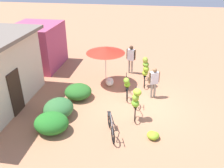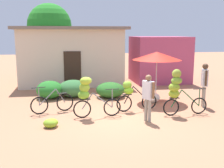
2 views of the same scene
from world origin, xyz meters
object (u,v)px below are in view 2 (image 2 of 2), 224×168
bicycle_near_pile (88,93)px  banana_pile_on_ground (51,123)px  bicycle_by_shop (178,89)px  building_low (72,56)px  person_vendor (205,80)px  bicycle_leftmost (52,103)px  tree_behind_building (49,26)px  produce_sack (152,98)px  person_bystander (148,93)px  shop_pink (159,59)px  bicycle_center_loaded (132,94)px  market_umbrella (157,56)px

bicycle_near_pile → banana_pile_on_ground: size_ratio=2.81×
banana_pile_on_ground → bicycle_by_shop: bearing=6.7°
building_low → person_vendor: building_low is taller
bicycle_leftmost → person_vendor: 6.04m
banana_pile_on_ground → bicycle_near_pile: bearing=31.7°
building_low → tree_behind_building: (-1.24, 1.47, 1.69)m
produce_sack → bicycle_near_pile: bearing=-150.4°
person_vendor → person_bystander: person_vendor is taller
shop_pink → bicycle_leftmost: size_ratio=2.02×
building_low → shop_pink: bearing=1.2°
tree_behind_building → building_low: bearing=-49.8°
person_vendor → bicycle_near_pile: bearing=-172.1°
banana_pile_on_ground → produce_sack: 4.83m
shop_pink → person_vendor: bearing=-92.0°
bicycle_leftmost → bicycle_center_loaded: (3.00, -0.29, 0.30)m
bicycle_leftmost → building_low: bearing=81.0°
building_low → person_vendor: bearing=-49.3°
market_umbrella → bicycle_near_pile: (-3.12, -1.90, -1.11)m
person_vendor → banana_pile_on_ground: bearing=-166.4°
bicycle_leftmost → bicycle_by_shop: bearing=-14.3°
banana_pile_on_ground → bicycle_leftmost: bearing=90.0°
bicycle_leftmost → bicycle_near_pile: 1.63m
market_umbrella → bicycle_leftmost: bearing=-166.8°
bicycle_by_shop → banana_pile_on_ground: size_ratio=2.80×
bicycle_leftmost → banana_pile_on_ground: bicycle_leftmost is taller
shop_pink → bicycle_center_loaded: 6.94m
market_umbrella → bicycle_center_loaded: bearing=-136.7°
bicycle_by_shop → bicycle_center_loaded: bearing=150.2°
building_low → bicycle_leftmost: building_low is taller
bicycle_by_shop → person_bystander: 1.33m
building_low → person_bystander: (2.33, -7.32, -0.69)m
building_low → banana_pile_on_ground: 7.58m
bicycle_leftmost → bicycle_by_shop: (4.47, -1.14, 0.61)m
bicycle_center_loaded → produce_sack: bicycle_center_loaded is taller
tree_behind_building → banana_pile_on_ground: tree_behind_building is taller
tree_behind_building → person_vendor: size_ratio=2.66×
tree_behind_building → bicycle_leftmost: bearing=-87.3°
banana_pile_on_ground → person_bystander: (3.23, 0.05, 0.84)m
shop_pink → bicycle_by_shop: bearing=-104.0°
bicycle_center_loaded → bicycle_by_shop: bearing=-29.8°
bicycle_near_pile → bicycle_center_loaded: bearing=18.4°
bicycle_near_pile → person_bystander: person_bystander is taller
building_low → bicycle_center_loaded: (2.09, -6.00, -1.00)m
bicycle_center_loaded → shop_pink: bearing=62.3°
person_vendor → tree_behind_building: bearing=130.6°
bicycle_near_pile → bicycle_center_loaded: size_ratio=1.04×
bicycle_near_pile → banana_pile_on_ground: bicycle_near_pile is taller
building_low → bicycle_center_loaded: bearing=-70.8°
bicycle_center_loaded → bicycle_by_shop: bicycle_by_shop is taller
bicycle_leftmost → person_bystander: bearing=-26.5°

